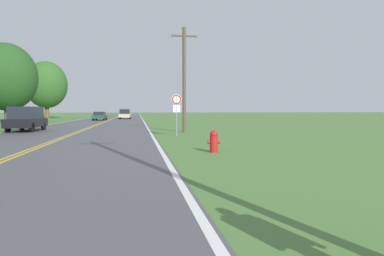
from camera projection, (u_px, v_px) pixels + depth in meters
name	position (u px, v px, depth m)	size (l,w,h in m)	color
fire_hydrant	(214.00, 141.00, 12.74)	(0.46, 0.30, 0.83)	red
traffic_sign	(177.00, 105.00, 20.38)	(0.60, 0.10, 2.51)	gray
utility_pole_midground	(184.00, 78.00, 24.07)	(1.80, 0.24, 7.35)	brown
tree_left_verge	(46.00, 85.00, 62.87)	(7.45, 7.45, 10.46)	brown
tree_mid_treeline	(6.00, 77.00, 40.85)	(7.04, 7.04, 9.55)	brown
car_black_suv_approaching	(26.00, 118.00, 25.33)	(1.94, 4.49, 1.82)	black
car_dark_green_sedan_mid_near	(100.00, 116.00, 51.59)	(1.86, 4.46, 1.29)	black
car_champagne_van_mid_far	(125.00, 114.00, 59.22)	(2.01, 4.66, 1.69)	black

